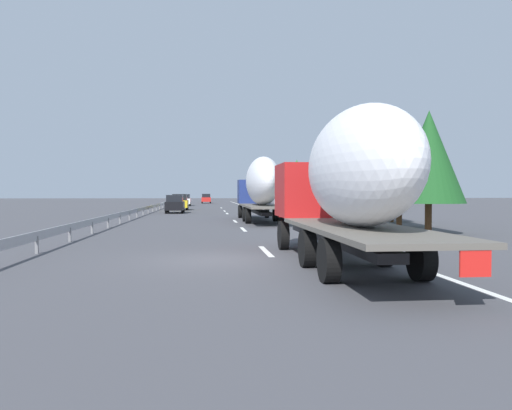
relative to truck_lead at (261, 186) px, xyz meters
name	(u,v)px	position (x,y,z in m)	size (l,w,h in m)	color
ground_plane	(208,211)	(20.24, 3.60, -2.57)	(260.00, 260.00, 0.00)	#424247
lane_stripe_0	(266,251)	(-17.76, 1.80, -2.57)	(3.20, 0.20, 0.01)	white
lane_stripe_1	(243,229)	(-7.29, 1.80, -2.57)	(3.20, 0.20, 0.01)	white
lane_stripe_2	(235,221)	(0.64, 1.80, -2.57)	(3.20, 0.20, 0.01)	white
lane_stripe_3	(227,214)	(13.91, 1.80, -2.57)	(3.20, 0.20, 0.01)	white
lane_stripe_4	(225,211)	(20.68, 1.80, -2.57)	(3.20, 0.20, 0.01)	white
lane_stripe_5	(221,208)	(32.23, 1.80, -2.57)	(3.20, 0.20, 0.01)	white
edge_line_right	(253,209)	(25.24, -1.90, -2.57)	(110.00, 0.20, 0.01)	white
truck_lead	(261,186)	(0.00, 0.00, 0.00)	(14.16, 2.55, 4.53)	navy
truck_trailing	(346,180)	(-21.54, 0.00, -0.15)	(12.05, 2.55, 4.25)	#B21919
car_yellow_coupe	(180,202)	(24.41, 6.96, -1.62)	(4.06, 1.91, 1.91)	gold
car_white_van	(185,200)	(43.09, 7.20, -1.64)	(4.38, 1.90, 1.84)	white
car_red_compact	(206,199)	(61.82, 3.82, -1.65)	(4.02, 1.80, 1.84)	red
car_black_suv	(175,204)	(15.55, 6.99, -1.65)	(4.19, 1.80, 1.83)	black
road_sign	(274,192)	(15.18, -3.10, -0.42)	(0.10, 0.90, 3.11)	gray
tree_0	(392,167)	(-1.40, -9.14, 1.26)	(2.99, 2.99, 6.39)	#472D19
tree_1	(261,181)	(53.40, -6.04, 1.54)	(3.47, 3.47, 6.28)	#472D19
tree_2	(293,182)	(24.46, -6.64, 0.81)	(3.97, 3.97, 5.19)	#472D19
tree_3	(297,178)	(18.77, -6.07, 1.06)	(3.30, 3.30, 5.74)	#472D19
tree_4	(400,157)	(-6.50, -7.60, 1.61)	(3.57, 3.57, 6.84)	#472D19
tree_5	(429,157)	(-11.66, -7.00, 1.24)	(3.53, 3.53, 6.10)	#472D19
guardrail_median	(156,205)	(23.24, 9.60, -1.99)	(94.00, 0.10, 0.76)	#9EA0A5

